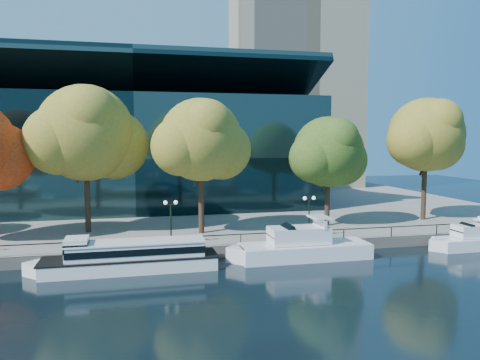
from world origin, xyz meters
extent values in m
plane|color=black|center=(0.00, 0.00, 0.00)|extent=(160.00, 160.00, 0.00)
cube|color=slate|center=(0.00, 36.50, 0.50)|extent=(90.00, 67.00, 1.00)
cube|color=#47443F|center=(0.00, 3.05, 0.50)|extent=(90.00, 0.25, 1.00)
cube|color=black|center=(0.00, 3.25, 1.95)|extent=(88.20, 0.08, 0.08)
cube|color=black|center=(0.00, 3.25, 1.45)|extent=(0.07, 0.07, 0.90)
cube|color=black|center=(-4.00, 32.00, 8.00)|extent=(50.00, 24.00, 16.00)
cube|color=black|center=(-4.00, 28.00, 17.50)|extent=(50.00, 17.14, 7.86)
cube|color=tan|center=(28.00, 55.00, 32.50)|extent=(22.00, 22.00, 65.00)
cube|color=white|center=(-4.63, 0.64, 0.53)|extent=(13.52, 3.28, 1.06)
cube|color=black|center=(-4.63, 0.64, 1.08)|extent=(13.79, 3.35, 0.12)
cube|color=white|center=(-11.39, 0.64, 0.53)|extent=(2.72, 2.72, 1.06)
cube|color=white|center=(-4.14, 0.64, 1.69)|extent=(10.55, 2.69, 1.16)
cube|color=black|center=(-4.14, 0.64, 1.74)|extent=(10.68, 2.76, 0.53)
cube|color=white|center=(-4.14, 0.64, 2.32)|extent=(10.82, 2.82, 0.10)
cube|color=white|center=(-8.68, 0.64, 1.98)|extent=(1.74, 2.30, 1.74)
cube|color=black|center=(-8.68, 0.64, 2.17)|extent=(1.79, 2.36, 0.68)
cube|color=white|center=(10.21, 0.94, 0.66)|extent=(11.49, 3.28, 1.31)
cube|color=white|center=(4.47, 0.94, 0.66)|extent=(2.51, 2.51, 1.31)
cube|color=white|center=(10.21, 0.94, 1.33)|extent=(11.26, 3.22, 0.09)
cube|color=white|center=(9.64, 0.94, 2.13)|extent=(5.17, 2.46, 1.42)
cube|color=black|center=(8.14, 0.94, 2.24)|extent=(2.26, 2.36, 1.79)
cube|color=white|center=(11.59, 0.94, 3.17)|extent=(0.27, 2.56, 0.88)
cube|color=white|center=(11.59, 0.94, 3.61)|extent=(1.53, 2.56, 0.16)
cube|color=white|center=(27.51, 0.73, 0.54)|extent=(8.07, 2.51, 1.08)
cube|color=white|center=(23.47, 0.73, 0.54)|extent=(1.98, 1.98, 1.08)
cube|color=white|center=(27.51, 0.73, 1.09)|extent=(7.91, 2.46, 0.07)
cube|color=white|center=(27.10, 0.73, 1.75)|extent=(3.63, 1.88, 1.17)
cube|color=black|center=(26.05, 0.73, 1.84)|extent=(1.64, 1.81, 1.36)
cylinder|color=black|center=(-8.81, 12.33, 5.02)|extent=(0.56, 0.56, 8.03)
cylinder|color=black|center=(-8.31, 12.53, 8.17)|extent=(1.25, 1.91, 4.01)
cylinder|color=black|center=(-9.21, 12.03, 7.88)|extent=(1.15, 1.30, 3.59)
sphere|color=olive|center=(-8.81, 12.33, 11.04)|extent=(9.64, 9.64, 9.64)
sphere|color=olive|center=(-6.16, 13.77, 9.83)|extent=(7.23, 7.23, 7.23)
sphere|color=olive|center=(-11.22, 11.36, 10.32)|extent=(6.75, 6.75, 6.75)
sphere|color=olive|center=(-8.33, 10.40, 12.73)|extent=(5.78, 5.78, 5.78)
cylinder|color=black|center=(2.34, 9.30, 4.74)|extent=(0.56, 0.56, 7.49)
cylinder|color=black|center=(2.84, 9.50, 7.68)|extent=(1.19, 1.80, 3.75)
cylinder|color=black|center=(1.94, 9.00, 7.42)|extent=(1.09, 1.24, 3.35)
sphere|color=olive|center=(2.34, 9.30, 10.36)|extent=(8.26, 8.26, 8.26)
sphere|color=olive|center=(4.61, 10.54, 9.33)|extent=(6.20, 6.20, 6.20)
sphere|color=olive|center=(0.28, 8.47, 9.74)|extent=(5.78, 5.78, 5.78)
sphere|color=olive|center=(2.75, 7.65, 11.80)|extent=(4.96, 4.96, 4.96)
cylinder|color=black|center=(16.32, 10.18, 4.22)|extent=(0.56, 0.56, 6.43)
cylinder|color=black|center=(16.82, 10.38, 6.74)|extent=(1.07, 1.59, 3.23)
cylinder|color=black|center=(15.92, 9.88, 6.51)|extent=(0.99, 1.11, 2.89)
sphere|color=#304B17|center=(16.32, 10.18, 9.04)|extent=(7.63, 7.63, 7.63)
sphere|color=#304B17|center=(18.42, 11.33, 8.08)|extent=(5.73, 5.73, 5.73)
sphere|color=#304B17|center=(14.42, 9.42, 8.47)|extent=(5.34, 5.34, 5.34)
sphere|color=#304B17|center=(16.71, 8.66, 10.37)|extent=(4.58, 4.58, 4.58)
cylinder|color=black|center=(28.89, 11.14, 4.96)|extent=(0.56, 0.56, 7.91)
cylinder|color=black|center=(29.39, 11.34, 8.07)|extent=(1.24, 1.89, 3.95)
cylinder|color=black|center=(28.49, 10.84, 7.78)|extent=(1.14, 1.29, 3.53)
sphere|color=olive|center=(28.89, 11.14, 10.89)|extent=(8.53, 8.53, 8.53)
sphere|color=olive|center=(31.23, 12.42, 9.83)|extent=(6.40, 6.40, 6.40)
sphere|color=olive|center=(26.75, 10.29, 10.25)|extent=(5.97, 5.97, 5.97)
sphere|color=olive|center=(29.31, 9.44, 12.38)|extent=(5.12, 5.12, 5.12)
cylinder|color=black|center=(-1.10, 4.50, 2.80)|extent=(0.14, 0.14, 3.60)
cube|color=black|center=(-1.10, 4.50, 4.65)|extent=(0.90, 0.06, 0.06)
sphere|color=white|center=(-1.55, 4.50, 4.85)|extent=(0.36, 0.36, 0.36)
sphere|color=white|center=(-0.65, 4.50, 4.85)|extent=(0.36, 0.36, 0.36)
cylinder|color=black|center=(11.98, 4.50, 2.80)|extent=(0.14, 0.14, 3.60)
cube|color=black|center=(11.98, 4.50, 4.65)|extent=(0.90, 0.06, 0.06)
sphere|color=white|center=(11.53, 4.50, 4.85)|extent=(0.36, 0.36, 0.36)
sphere|color=white|center=(12.43, 4.50, 4.85)|extent=(0.36, 0.36, 0.36)
camera|label=1|loc=(-4.42, -36.86, 10.60)|focal=35.00mm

